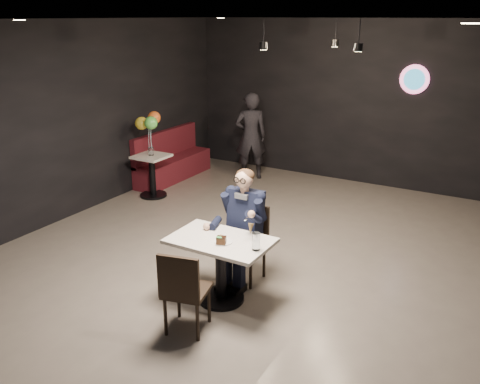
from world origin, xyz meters
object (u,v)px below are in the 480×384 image
Objects in this scene: side_table at (153,178)px; passerby at (251,136)px; seated_man at (245,225)px; balloon_vase at (151,151)px; chair_far at (245,245)px; sundae_glass at (256,241)px; booth_bench at (173,155)px; main_table at (221,270)px; chair_near at (187,289)px.

side_table is 0.40× the size of passerby.
seated_man is 10.46× the size of balloon_vase.
chair_far is 4.85× the size of sundae_glass.
seated_man is 0.76× the size of booth_bench.
seated_man reaches higher than side_table.
side_table is at bearing 0.00° from balloon_vase.
main_table is 0.66m from sundae_glass.
chair_far is at bearing 90.00° from main_table.
booth_bench is at bearing 133.53° from main_table.
side_table is 0.48m from balloon_vase.
balloon_vase is 0.08× the size of passerby.
passerby reaches higher than sundae_glass.
chair_far is 6.68× the size of balloon_vase.
chair_far is at bearing 127.85° from sundae_glass.
booth_bench is 1.10m from balloon_vase.
booth_bench reaches higher than chair_near.
side_table is at bearing 147.99° from chair_far.
chair_far is at bearing -32.01° from balloon_vase.
main_table is 7.99× the size of balloon_vase.
booth_bench is at bearing 137.04° from sundae_glass.
passerby is at bearing 117.92° from chair_far.
seated_man is 4.25m from booth_bench.
chair_far is 0.84m from sundae_glass.
main_table is 1.20× the size of chair_far.
passerby is at bearing 114.70° from main_table.
booth_bench is (-3.19, 2.80, 0.01)m from chair_far.
chair_far is at bearing 84.14° from passerby.
chair_far is 1.36× the size of side_table.
balloon_vase is at bearing 120.14° from chair_near.
side_table is (-2.89, 2.35, -0.04)m from main_table.
balloon_vase is at bearing 28.05° from passerby.
main_table is at bearing 174.94° from sundae_glass.
main_table is 3.72m from side_table.
chair_near is at bearing -46.04° from balloon_vase.
chair_far is 0.26m from seated_man.
main_table is 1.62× the size of side_table.
chair_near is 4.17m from balloon_vase.
chair_near is (0.00, -0.64, 0.09)m from main_table.
balloon_vase is at bearing 140.80° from main_table.
main_table is 0.64m from chair_near.
seated_man reaches higher than balloon_vase.
main_table is at bearing 80.92° from passerby.
balloon_vase is at bearing 147.99° from chair_far.
passerby is (-1.92, 3.62, 0.38)m from chair_far.
seated_man is at bearing 90.00° from main_table.
chair_far is 3.41m from side_table.
passerby reaches higher than seated_man.
seated_man is 3.42m from side_table.
passerby reaches higher than side_table.
sundae_glass reaches higher than main_table.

